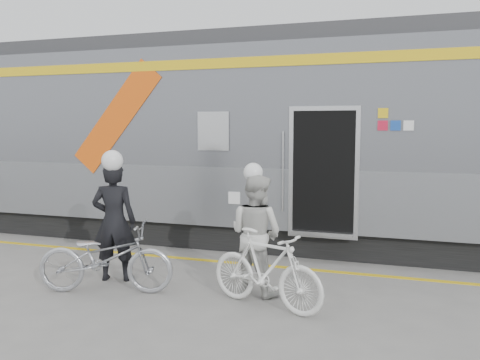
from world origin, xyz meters
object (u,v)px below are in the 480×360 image
at_px(bicycle_right, 266,269).
at_px(woman, 256,234).
at_px(man, 114,221).
at_px(bicycle_left, 106,258).

bearing_deg(bicycle_right, woman, 48.12).
distance_m(man, bicycle_right, 2.57).
relative_size(man, bicycle_left, 0.95).
height_order(man, woman, man).
height_order(man, bicycle_left, man).
bearing_deg(man, bicycle_right, 154.07).
distance_m(man, woman, 2.21).
bearing_deg(bicycle_left, man, 3.81).
xyz_separation_m(man, woman, (2.20, 0.12, -0.07)).
bearing_deg(woman, bicycle_right, 138.12).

